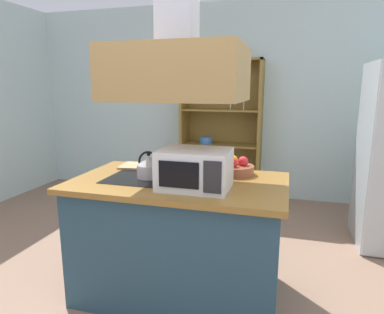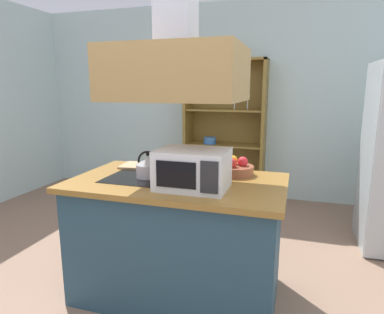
# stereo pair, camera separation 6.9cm
# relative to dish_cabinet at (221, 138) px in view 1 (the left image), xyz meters

# --- Properties ---
(wall_back) EXTENTS (6.00, 0.12, 2.70)m
(wall_back) POSITION_rel_dish_cabinet_xyz_m (0.07, 0.21, 0.50)
(wall_back) COLOR silver
(wall_back) RESTS_ON ground
(kitchen_island) EXTENTS (1.53, 0.90, 0.90)m
(kitchen_island) POSITION_rel_dish_cabinet_xyz_m (0.15, -2.40, -0.40)
(kitchen_island) COLOR #264456
(kitchen_island) RESTS_ON ground
(range_hood) EXTENTS (0.90, 0.70, 1.24)m
(range_hood) POSITION_rel_dish_cabinet_xyz_m (0.15, -2.40, 0.91)
(range_hood) COLOR #AA844A
(dish_cabinet) EXTENTS (1.10, 0.40, 1.92)m
(dish_cabinet) POSITION_rel_dish_cabinet_xyz_m (0.00, 0.00, 0.00)
(dish_cabinet) COLOR olive
(dish_cabinet) RESTS_ON ground
(kettle) EXTENTS (0.18, 0.18, 0.20)m
(kettle) POSITION_rel_dish_cabinet_xyz_m (-0.08, -2.40, 0.13)
(kettle) COLOR #BFB6BE
(kettle) RESTS_ON kitchen_island
(cutting_board) EXTENTS (0.36, 0.27, 0.02)m
(cutting_board) POSITION_rel_dish_cabinet_xyz_m (-0.27, -2.10, 0.06)
(cutting_board) COLOR tan
(cutting_board) RESTS_ON kitchen_island
(microwave) EXTENTS (0.46, 0.35, 0.26)m
(microwave) POSITION_rel_dish_cabinet_xyz_m (0.32, -2.55, 0.18)
(microwave) COLOR silver
(microwave) RESTS_ON kitchen_island
(fruit_bowl) EXTENTS (0.28, 0.28, 0.14)m
(fruit_bowl) POSITION_rel_dish_cabinet_xyz_m (0.52, -2.12, 0.10)
(fruit_bowl) COLOR brown
(fruit_bowl) RESTS_ON kitchen_island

